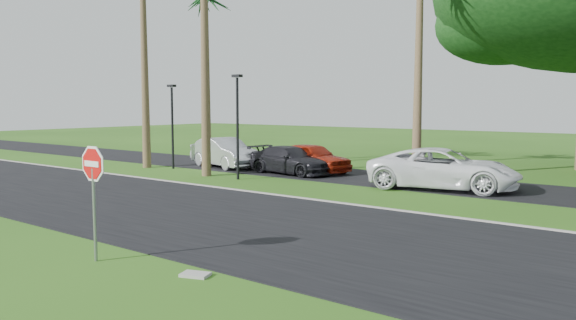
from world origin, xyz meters
The scene contains 13 objects.
ground centered at (0.00, 0.00, 0.00)m, with size 120.00×120.00×0.00m, color #285214.
road centered at (0.00, 2.00, 0.01)m, with size 120.00×8.00×0.02m, color black.
parking_strip centered at (0.00, 12.50, 0.01)m, with size 120.00×5.00×0.02m, color black.
curb centered at (0.00, 6.05, 0.03)m, with size 120.00×0.12×0.06m, color gray.
stop_sign_near centered at (0.50, -3.00, 1.77)m, with size 1.05×0.07×2.62m.
palm_left_mid centered at (-10.50, 11.00, 8.68)m, with size 5.00×5.00×10.00m.
streetlight_left centered at (-11.50, 9.50, 2.50)m, with size 0.45×0.25×4.34m.
streetlight_right centered at (-6.00, 8.50, 2.65)m, with size 0.45×0.25×4.64m.
car_silver centered at (-9.74, 11.51, 0.77)m, with size 1.64×4.69×1.54m, color silver.
car_red centered at (-4.79, 12.53, 0.72)m, with size 1.69×4.21×1.43m, color #A0200D.
car_dark centered at (-5.30, 11.44, 0.65)m, with size 1.83×4.50×1.30m, color black.
car_minivan centered at (2.42, 11.24, 0.80)m, with size 2.67×5.79×1.61m, color white.
utility_slab centered at (2.98, -2.43, 0.03)m, with size 0.55×0.35×0.06m, color #9A9A93.
Camera 1 is at (10.95, -9.78, 3.36)m, focal length 35.00 mm.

